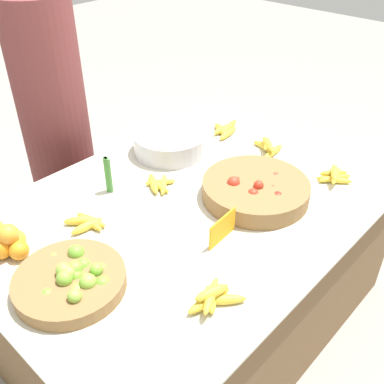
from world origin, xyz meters
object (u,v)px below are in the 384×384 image
(lime_bowl, at_px, (72,280))
(tomato_basket, at_px, (255,190))
(price_sign, at_px, (222,229))
(vendor_person, at_px, (56,128))
(metal_bowl, at_px, (170,142))

(lime_bowl, bearing_deg, tomato_basket, -9.46)
(tomato_basket, relative_size, price_sign, 2.84)
(tomato_basket, distance_m, vendor_person, 1.12)
(tomato_basket, distance_m, price_sign, 0.30)
(price_sign, bearing_deg, lime_bowl, 153.53)
(tomato_basket, xyz_separation_m, vendor_person, (-0.22, 1.10, -0.02))
(price_sign, distance_m, vendor_person, 1.17)
(tomato_basket, relative_size, vendor_person, 0.28)
(price_sign, xyz_separation_m, vendor_person, (0.07, 1.17, -0.03))
(metal_bowl, bearing_deg, price_sign, -118.87)
(tomato_basket, bearing_deg, lime_bowl, 170.54)
(vendor_person, bearing_deg, price_sign, -93.65)
(tomato_basket, height_order, metal_bowl, tomato_basket)
(price_sign, bearing_deg, tomato_basket, 8.92)
(tomato_basket, distance_m, metal_bowl, 0.52)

